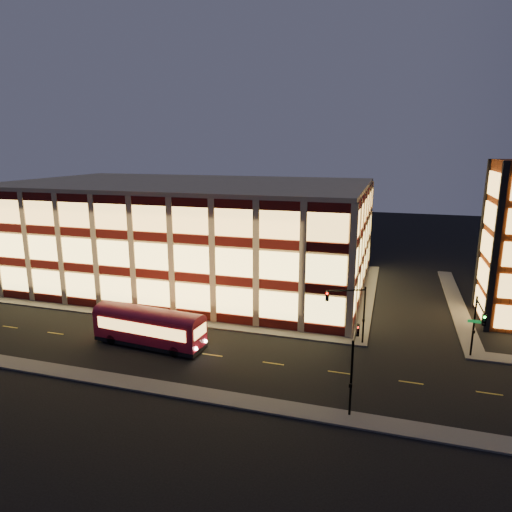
% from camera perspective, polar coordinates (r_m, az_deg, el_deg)
% --- Properties ---
extents(ground, '(200.00, 200.00, 0.00)m').
position_cam_1_polar(ground, '(53.75, -13.02, -7.97)').
color(ground, black).
rests_on(ground, ground).
extents(sidewalk_office_south, '(54.00, 2.00, 0.15)m').
position_cam_1_polar(sidewalk_office_south, '(56.00, -15.20, -7.13)').
color(sidewalk_office_south, '#514F4C').
rests_on(sidewalk_office_south, ground).
extents(sidewalk_office_east, '(2.00, 30.00, 0.15)m').
position_cam_1_polar(sidewalk_office_east, '(63.19, 13.73, -4.67)').
color(sidewalk_office_east, '#514F4C').
rests_on(sidewalk_office_east, ground).
extents(sidewalk_tower_west, '(2.00, 30.00, 0.15)m').
position_cam_1_polar(sidewalk_tower_west, '(63.70, 23.69, -5.30)').
color(sidewalk_tower_west, '#514F4C').
rests_on(sidewalk_tower_west, ground).
extents(sidewalk_near, '(100.00, 2.00, 0.15)m').
position_cam_1_polar(sidewalk_near, '(43.97, -21.63, -13.51)').
color(sidewalk_near, '#514F4C').
rests_on(sidewalk_near, ground).
extents(office_building, '(50.45, 30.45, 14.50)m').
position_cam_1_polar(office_building, '(67.56, -8.42, 3.03)').
color(office_building, tan).
rests_on(office_building, ground).
extents(traffic_signal_far, '(3.79, 1.87, 6.00)m').
position_cam_1_polar(traffic_signal_far, '(46.09, 11.76, -6.10)').
color(traffic_signal_far, black).
rests_on(traffic_signal_far, ground).
extents(traffic_signal_right, '(1.20, 4.37, 6.00)m').
position_cam_1_polar(traffic_signal_right, '(45.84, 25.95, -7.35)').
color(traffic_signal_right, black).
rests_on(traffic_signal_right, ground).
extents(traffic_signal_near, '(0.32, 4.45, 6.00)m').
position_cam_1_polar(traffic_signal_near, '(35.58, 12.13, -12.14)').
color(traffic_signal_near, black).
rests_on(traffic_signal_near, ground).
extents(trolley_bus, '(11.70, 3.93, 3.89)m').
position_cam_1_polar(trolley_bus, '(46.86, -13.22, -8.40)').
color(trolley_bus, maroon).
rests_on(trolley_bus, ground).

